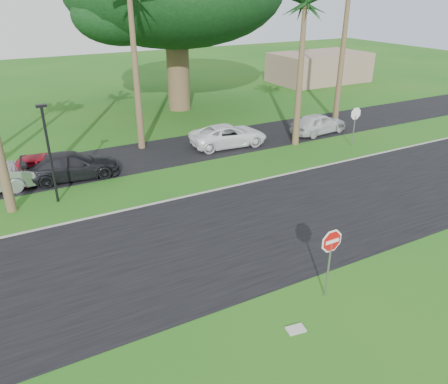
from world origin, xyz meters
name	(u,v)px	position (x,y,z in m)	size (l,w,h in m)	color
ground	(262,255)	(0.00, 0.00, 0.00)	(120.00, 120.00, 0.00)	#195B16
road	(236,232)	(0.00, 2.00, 0.01)	(120.00, 8.00, 0.02)	black
parking_strip	(150,155)	(0.00, 12.50, 0.01)	(120.00, 5.00, 0.02)	black
curb	(195,195)	(0.00, 6.05, 0.03)	(120.00, 0.12, 0.06)	gray
stop_sign_near	(331,250)	(0.50, -3.00, 1.77)	(1.05, 0.07, 2.62)	gray
stop_sign_far	(355,119)	(12.00, 8.00, 1.77)	(1.05, 0.07, 2.62)	gray
palm_right_near	(305,7)	(9.00, 10.00, 8.19)	(5.00, 5.00, 9.50)	brown
streetlight_right	(49,148)	(-6.00, 8.50, 2.65)	(0.45, 0.25, 4.64)	black
building_far	(319,67)	(24.00, 26.00, 1.50)	(10.00, 6.00, 3.00)	gray
car_red	(46,167)	(-6.01, 11.47, 0.73)	(1.73, 4.30, 1.47)	maroon
car_dark	(72,166)	(-4.79, 11.02, 0.70)	(1.96, 4.83, 1.40)	black
car_minivan	(229,136)	(5.01, 11.74, 0.68)	(2.27, 4.91, 1.37)	white
car_pickup	(319,124)	(11.75, 11.09, 0.71)	(1.67, 4.14, 1.41)	silver
utility_slab	(296,329)	(-1.30, -3.82, 0.03)	(0.55, 0.35, 0.06)	#A7A8A0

